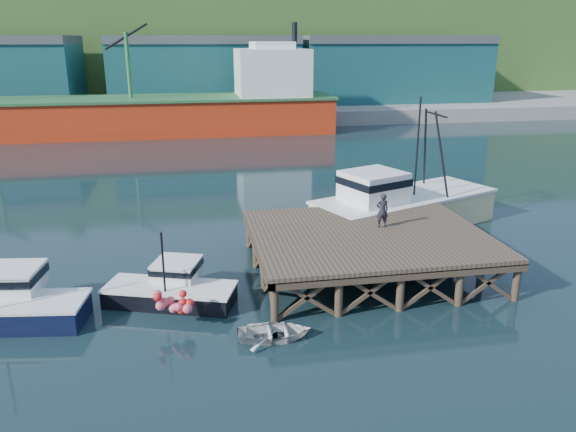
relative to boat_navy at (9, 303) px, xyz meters
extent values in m
plane|color=black|center=(11.48, 2.55, -0.84)|extent=(300.00, 300.00, 0.00)
cube|color=brown|center=(16.98, 2.55, 1.16)|extent=(12.00, 10.00, 0.25)
cube|color=#473828|center=(16.98, -2.30, 0.91)|extent=(12.00, 0.30, 0.35)
cylinder|color=#473828|center=(11.28, -2.15, -0.04)|extent=(0.36, 0.36, 2.60)
cylinder|color=#473828|center=(22.68, -2.15, -0.04)|extent=(0.36, 0.36, 2.60)
cylinder|color=#473828|center=(11.28, 7.25, -0.04)|extent=(0.36, 0.36, 2.60)
cylinder|color=#473828|center=(22.68, 7.25, -0.04)|extent=(0.36, 0.36, 2.60)
cube|color=gray|center=(11.48, 72.55, 0.16)|extent=(160.00, 40.00, 2.00)
cube|color=#184B4F|center=(11.48, 67.55, 5.66)|extent=(28.00, 16.00, 9.00)
cube|color=#184B4F|center=(41.48, 67.55, 5.66)|extent=(30.00, 16.00, 9.00)
cube|color=red|center=(-0.52, 50.55, 1.36)|extent=(55.00, 9.50, 4.40)
cube|color=#26592D|center=(-0.52, 50.55, 3.66)|extent=(55.50, 10.00, 0.30)
cube|color=silver|center=(19.48, 50.55, 6.66)|extent=(9.00, 9.00, 6.00)
cube|color=silver|center=(19.48, 50.55, 9.96)|extent=(5.00, 7.00, 1.20)
cylinder|color=black|center=(22.48, 50.55, 11.66)|extent=(0.70, 0.70, 2.50)
cube|color=#2D511E|center=(11.48, 102.55, 10.16)|extent=(220.00, 50.00, 22.00)
cube|color=black|center=(-0.04, -0.30, -0.33)|extent=(6.80, 3.23, 1.01)
cube|color=silver|center=(-0.04, -0.30, 0.20)|extent=(6.93, 3.30, 0.14)
cube|color=silver|center=(0.12, 0.86, 0.68)|extent=(2.40, 2.40, 1.01)
cube|color=black|center=(0.12, 0.86, 0.91)|extent=(2.53, 2.53, 0.34)
cube|color=black|center=(6.81, 0.46, -0.43)|extent=(6.23, 3.95, 0.81)
cube|color=silver|center=(6.81, 0.46, -0.01)|extent=(6.35, 4.03, 0.11)
cube|color=silver|center=(7.15, 1.46, 0.38)|extent=(2.47, 2.47, 0.81)
cube|color=black|center=(7.15, 1.46, 0.56)|extent=(2.61, 2.61, 0.27)
cylinder|color=black|center=(6.62, -0.09, 1.41)|extent=(0.10, 0.10, 2.88)
sphere|color=#D74F5F|center=(6.66, -2.05, 0.15)|extent=(0.38, 0.38, 0.38)
sphere|color=#D74F5F|center=(7.47, -1.87, 0.33)|extent=(0.38, 0.38, 0.38)
sphere|color=red|center=(7.11, -2.32, 0.51)|extent=(0.38, 0.38, 0.38)
cube|color=beige|center=(21.65, 9.05, 0.17)|extent=(12.95, 8.52, 2.01)
cube|color=silver|center=(21.65, 9.05, 1.22)|extent=(13.24, 8.81, 0.17)
cube|color=silver|center=(18.86, 9.05, 2.17)|extent=(4.27, 4.15, 2.01)
cube|color=black|center=(18.86, 9.05, 2.62)|extent=(4.41, 4.29, 0.45)
cylinder|color=black|center=(22.21, 9.05, 4.18)|extent=(0.12, 0.12, 6.69)
imported|color=silver|center=(11.03, -3.62, -0.52)|extent=(3.14, 2.32, 0.63)
imported|color=black|center=(17.95, 3.28, 2.21)|extent=(0.69, 0.46, 1.84)
camera|label=1|loc=(7.86, -23.74, 10.89)|focal=35.00mm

